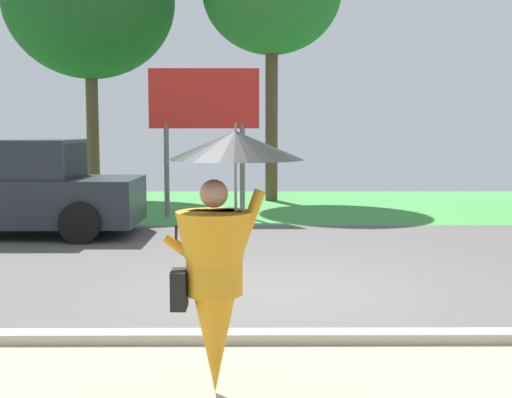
{
  "coord_description": "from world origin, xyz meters",
  "views": [
    {
      "loc": [
        -0.41,
        -8.44,
        2.08
      ],
      "look_at": [
        -0.35,
        1.0,
        1.1
      ],
      "focal_mm": 47.16,
      "sensor_mm": 36.0,
      "label": 1
    }
  ],
  "objects_px": {
    "pickup_truck": "(8,191)",
    "tree_center_back": "(90,1)",
    "roadside_billboard": "(204,109)",
    "monk_pedestrian": "(220,253)"
  },
  "relations": [
    {
      "from": "pickup_truck",
      "to": "tree_center_back",
      "type": "relative_size",
      "value": 0.65
    },
    {
      "from": "roadside_billboard",
      "to": "pickup_truck",
      "type": "bearing_deg",
      "value": -142.99
    },
    {
      "from": "roadside_billboard",
      "to": "tree_center_back",
      "type": "bearing_deg",
      "value": 131.33
    },
    {
      "from": "monk_pedestrian",
      "to": "roadside_billboard",
      "type": "height_order",
      "value": "roadside_billboard"
    },
    {
      "from": "tree_center_back",
      "to": "monk_pedestrian",
      "type": "bearing_deg",
      "value": -73.27
    },
    {
      "from": "monk_pedestrian",
      "to": "pickup_truck",
      "type": "bearing_deg",
      "value": 131.38
    },
    {
      "from": "tree_center_back",
      "to": "roadside_billboard",
      "type": "bearing_deg",
      "value": -48.67
    },
    {
      "from": "pickup_truck",
      "to": "monk_pedestrian",
      "type": "bearing_deg",
      "value": -53.63
    },
    {
      "from": "pickup_truck",
      "to": "tree_center_back",
      "type": "height_order",
      "value": "tree_center_back"
    },
    {
      "from": "monk_pedestrian",
      "to": "roadside_billboard",
      "type": "distance_m",
      "value": 10.93
    }
  ]
}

